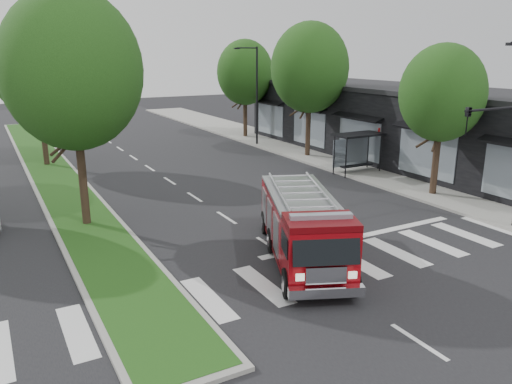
% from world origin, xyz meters
% --- Properties ---
extents(ground, '(140.00, 140.00, 0.00)m').
position_xyz_m(ground, '(0.00, 0.00, 0.00)').
color(ground, black).
rests_on(ground, ground).
extents(sidewalk_right, '(5.00, 80.00, 0.15)m').
position_xyz_m(sidewalk_right, '(12.50, 10.00, 0.07)').
color(sidewalk_right, gray).
rests_on(sidewalk_right, ground).
extents(median, '(3.00, 50.00, 0.15)m').
position_xyz_m(median, '(-6.00, 18.00, 0.08)').
color(median, gray).
rests_on(median, ground).
extents(storefront_row, '(8.00, 30.00, 5.00)m').
position_xyz_m(storefront_row, '(17.00, 10.00, 2.50)').
color(storefront_row, black).
rests_on(storefront_row, ground).
extents(bus_shelter, '(3.20, 1.60, 2.61)m').
position_xyz_m(bus_shelter, '(11.20, 8.15, 2.04)').
color(bus_shelter, black).
rests_on(bus_shelter, ground).
extents(tree_right_near, '(4.40, 4.40, 8.05)m').
position_xyz_m(tree_right_near, '(11.50, 2.00, 5.51)').
color(tree_right_near, black).
rests_on(tree_right_near, ground).
extents(tree_right_mid, '(5.60, 5.60, 9.72)m').
position_xyz_m(tree_right_mid, '(11.50, 14.00, 6.49)').
color(tree_right_mid, black).
rests_on(tree_right_mid, ground).
extents(tree_right_far, '(5.00, 5.00, 8.73)m').
position_xyz_m(tree_right_far, '(11.50, 24.00, 5.84)').
color(tree_right_far, black).
rests_on(tree_right_far, ground).
extents(tree_median_near, '(5.80, 5.80, 10.16)m').
position_xyz_m(tree_median_near, '(-6.00, 6.00, 6.81)').
color(tree_median_near, black).
rests_on(tree_median_near, ground).
extents(tree_median_far, '(5.60, 5.60, 9.72)m').
position_xyz_m(tree_median_far, '(-6.00, 20.00, 6.49)').
color(tree_median_far, black).
rests_on(tree_median_far, ground).
extents(streetlight_right_far, '(2.11, 0.20, 8.00)m').
position_xyz_m(streetlight_right_far, '(10.35, 20.00, 4.48)').
color(streetlight_right_far, black).
rests_on(streetlight_right_far, ground).
extents(fire_engine, '(5.14, 8.03, 2.69)m').
position_xyz_m(fire_engine, '(0.40, -1.80, 1.29)').
color(fire_engine, '#5E0509').
rests_on(fire_engine, ground).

